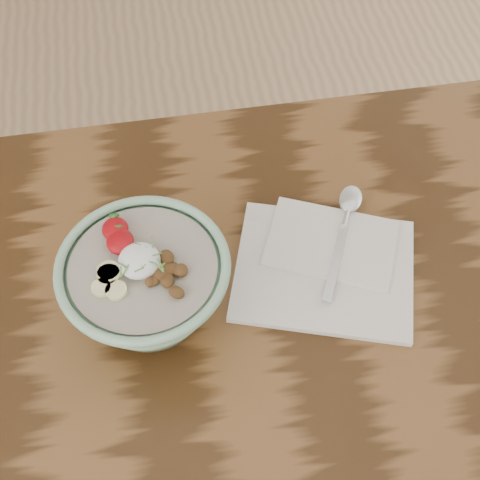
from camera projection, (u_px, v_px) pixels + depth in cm
name	position (u px, v px, depth cm)	size (l,w,h in cm)	color
table	(314.00, 379.00, 93.62)	(160.00, 90.00, 75.00)	#37200D
breakfast_bowl	(147.00, 285.00, 83.27)	(21.20, 21.20, 13.81)	#89B895
napkin	(326.00, 264.00, 92.73)	(29.15, 26.15, 1.49)	silver
spoon	(347.00, 214.00, 96.01)	(10.70, 19.32, 1.06)	silver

